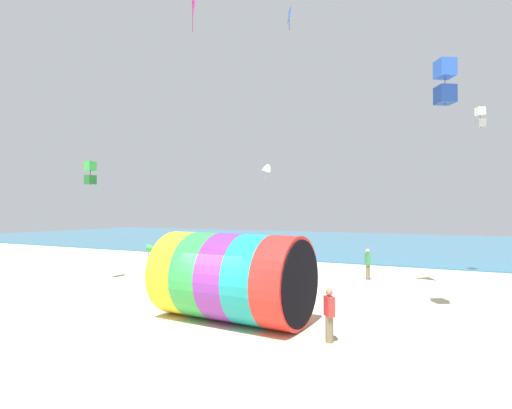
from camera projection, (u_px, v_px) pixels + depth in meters
ground_plane at (204, 333)px, 12.91m from camera, size 120.00×120.00×0.00m
sea at (385, 243)px, 47.60m from camera, size 120.00×40.00×0.10m
giant_inflatable_tube at (232, 277)px, 14.39m from camera, size 5.65×3.49×3.14m
kite_handler at (329, 315)px, 12.01m from camera, size 0.40×0.42×1.62m
kite_white_delta at (265, 169)px, 29.37m from camera, size 0.93×0.98×1.24m
kite_white_box at (480, 117)px, 23.26m from camera, size 0.58×0.58×1.23m
kite_green_box at (90, 173)px, 22.08m from camera, size 0.52×0.52×1.36m
kite_blue_diamond at (289, 15)px, 23.54m from camera, size 0.41×0.51×1.30m
kite_blue_box at (445, 82)px, 14.41m from camera, size 0.81×0.81×1.69m
bystander_near_water at (368, 264)px, 22.83m from camera, size 0.38×0.42×1.77m
beach_flag at (152, 250)px, 17.57m from camera, size 0.47×0.36×2.49m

